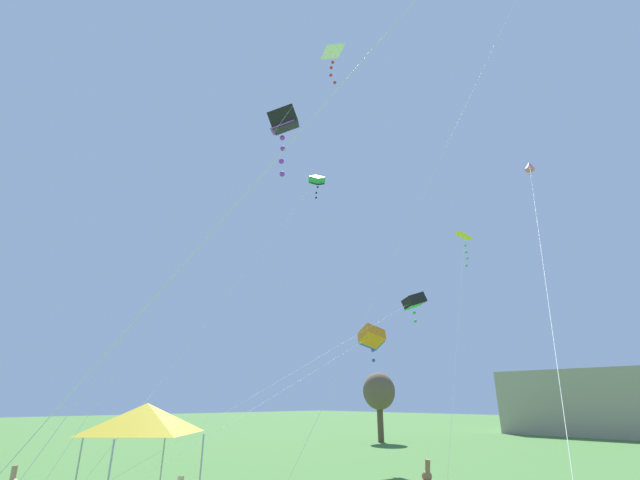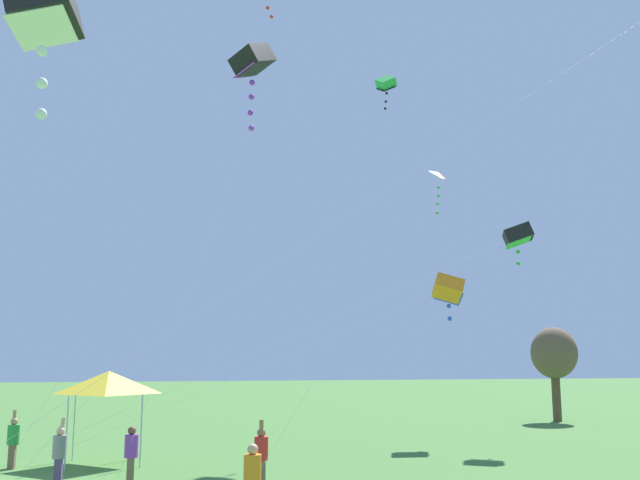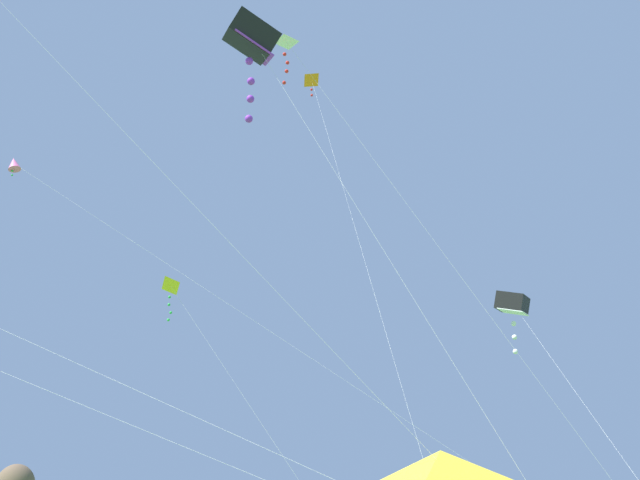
{
  "view_description": "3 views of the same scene",
  "coord_description": "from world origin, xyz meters",
  "px_view_note": "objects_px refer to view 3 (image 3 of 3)",
  "views": [
    {
      "loc": [
        8.98,
        -2.11,
        3.57
      ],
      "look_at": [
        -4.33,
        10.44,
        10.42
      ],
      "focal_mm": 24.0,
      "sensor_mm": 36.0,
      "label": 1
    },
    {
      "loc": [
        24.14,
        5.22,
        3.91
      ],
      "look_at": [
        -3.33,
        11.73,
        8.65
      ],
      "focal_mm": 40.0,
      "sensor_mm": 36.0,
      "label": 2
    },
    {
      "loc": [
        -23.7,
        0.02,
        1.88
      ],
      "look_at": [
        -0.07,
        8.84,
        11.73
      ],
      "focal_mm": 40.0,
      "sensor_mm": 36.0,
      "label": 3
    }
  ],
  "objects_px": {
    "kite_black_box_1": "(252,39)",
    "kite_white_delta_2": "(288,46)",
    "festival_tent": "(442,468)",
    "kite_orange_delta_4": "(313,83)",
    "kite_black_box_0": "(512,304)",
    "kite_yellow_delta_3": "(172,290)",
    "kite_pink_diamond_8": "(16,165)"
  },
  "relations": [
    {
      "from": "kite_black_box_1",
      "to": "kite_white_delta_2",
      "type": "height_order",
      "value": "kite_white_delta_2"
    },
    {
      "from": "festival_tent",
      "to": "kite_orange_delta_4",
      "type": "height_order",
      "value": "kite_orange_delta_4"
    },
    {
      "from": "kite_black_box_0",
      "to": "kite_orange_delta_4",
      "type": "height_order",
      "value": "kite_orange_delta_4"
    },
    {
      "from": "kite_black_box_0",
      "to": "kite_yellow_delta_3",
      "type": "height_order",
      "value": "kite_black_box_0"
    },
    {
      "from": "festival_tent",
      "to": "kite_black_box_1",
      "type": "bearing_deg",
      "value": 97.82
    },
    {
      "from": "kite_pink_diamond_8",
      "to": "kite_yellow_delta_3",
      "type": "bearing_deg",
      "value": -91.68
    },
    {
      "from": "kite_black_box_0",
      "to": "kite_black_box_1",
      "type": "height_order",
      "value": "kite_black_box_1"
    },
    {
      "from": "kite_orange_delta_4",
      "to": "kite_pink_diamond_8",
      "type": "height_order",
      "value": "kite_orange_delta_4"
    },
    {
      "from": "kite_yellow_delta_3",
      "to": "kite_orange_delta_4",
      "type": "distance_m",
      "value": 18.38
    },
    {
      "from": "festival_tent",
      "to": "kite_white_delta_2",
      "type": "distance_m",
      "value": 17.28
    },
    {
      "from": "kite_black_box_1",
      "to": "kite_orange_delta_4",
      "type": "bearing_deg",
      "value": 13.74
    },
    {
      "from": "kite_orange_delta_4",
      "to": "kite_pink_diamond_8",
      "type": "relative_size",
      "value": 1.0
    },
    {
      "from": "kite_black_box_0",
      "to": "kite_white_delta_2",
      "type": "height_order",
      "value": "kite_white_delta_2"
    },
    {
      "from": "festival_tent",
      "to": "kite_pink_diamond_8",
      "type": "xyz_separation_m",
      "value": [
        5.47,
        21.35,
        15.08
      ]
    },
    {
      "from": "kite_pink_diamond_8",
      "to": "kite_black_box_1",
      "type": "bearing_deg",
      "value": -111.4
    },
    {
      "from": "festival_tent",
      "to": "kite_orange_delta_4",
      "type": "relative_size",
      "value": 0.13
    },
    {
      "from": "kite_pink_diamond_8",
      "to": "festival_tent",
      "type": "bearing_deg",
      "value": -104.37
    },
    {
      "from": "kite_black_box_1",
      "to": "kite_yellow_delta_3",
      "type": "xyz_separation_m",
      "value": [
        5.94,
        6.18,
        -6.49
      ]
    },
    {
      "from": "kite_black_box_0",
      "to": "kite_pink_diamond_8",
      "type": "bearing_deg",
      "value": 111.54
    },
    {
      "from": "festival_tent",
      "to": "kite_black_box_0",
      "type": "xyz_separation_m",
      "value": [
        14.26,
        -0.94,
        8.07
      ]
    },
    {
      "from": "festival_tent",
      "to": "kite_orange_delta_4",
      "type": "xyz_separation_m",
      "value": [
        14.87,
        9.29,
        22.94
      ]
    },
    {
      "from": "kite_orange_delta_4",
      "to": "kite_black_box_1",
      "type": "bearing_deg",
      "value": -166.26
    },
    {
      "from": "festival_tent",
      "to": "kite_black_box_1",
      "type": "relative_size",
      "value": 0.19
    },
    {
      "from": "kite_yellow_delta_3",
      "to": "kite_pink_diamond_8",
      "type": "xyz_separation_m",
      "value": [
        0.28,
        9.69,
        7.58
      ]
    },
    {
      "from": "kite_black_box_1",
      "to": "kite_pink_diamond_8",
      "type": "height_order",
      "value": "kite_pink_diamond_8"
    },
    {
      "from": "kite_yellow_delta_3",
      "to": "kite_orange_delta_4",
      "type": "height_order",
      "value": "kite_orange_delta_4"
    },
    {
      "from": "kite_black_box_0",
      "to": "kite_orange_delta_4",
      "type": "xyz_separation_m",
      "value": [
        0.6,
        10.23,
        14.88
      ]
    },
    {
      "from": "kite_yellow_delta_3",
      "to": "kite_black_box_0",
      "type": "bearing_deg",
      "value": -54.2
    },
    {
      "from": "kite_orange_delta_4",
      "to": "kite_pink_diamond_8",
      "type": "xyz_separation_m",
      "value": [
        -9.4,
        12.06,
        -7.86
      ]
    },
    {
      "from": "kite_black_box_1",
      "to": "kite_pink_diamond_8",
      "type": "relative_size",
      "value": 0.68
    },
    {
      "from": "kite_white_delta_2",
      "to": "kite_pink_diamond_8",
      "type": "bearing_deg",
      "value": 79.93
    },
    {
      "from": "kite_orange_delta_4",
      "to": "kite_pink_diamond_8",
      "type": "bearing_deg",
      "value": 127.93
    }
  ]
}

